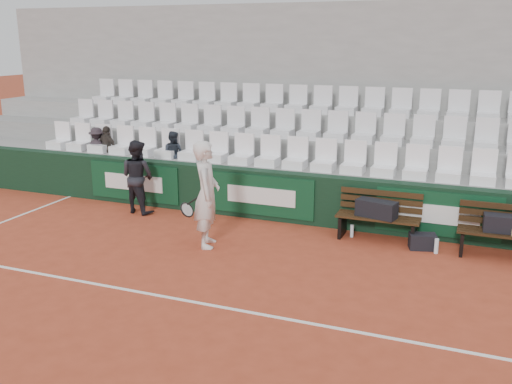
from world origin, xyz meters
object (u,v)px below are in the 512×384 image
Objects in this scene: spectator_c at (172,134)px; bench_left at (377,228)px; sports_bag_right at (503,224)px; spectator_a at (96,130)px; sports_bag_left at (377,209)px; water_bottle_near at (352,231)px; spectator_b at (106,129)px; water_bottle_far at (436,246)px; tennis_player at (207,194)px; sports_bag_ground at (422,241)px; bench_right at (503,245)px; ball_kid at (137,177)px.

bench_left is at bearing 163.90° from spectator_c.
sports_bag_right is 0.62× the size of spectator_a.
sports_bag_left is 0.65m from water_bottle_near.
sports_bag_right is 0.59× the size of spectator_b.
sports_bag_right is at bearing -173.99° from spectator_b.
water_bottle_far is 0.25× the size of spectator_c.
spectator_b is at bearing -4.52° from spectator_c.
tennis_player is at bearing 125.68° from spectator_c.
bench_left is 2.09× the size of sports_bag_left.
sports_bag_ground is 0.43× the size of spectator_c.
sports_bag_right is at bearing 15.02° from tennis_player.
water_bottle_near is at bearing -176.21° from spectator_b.
sports_bag_right reaches higher than bench_right.
spectator_a is at bearing -20.71° from ball_kid.
tennis_player is at bearing -153.15° from bench_left.
water_bottle_near is 6.57m from spectator_a.
ball_kid is at bearing -178.80° from bench_left.
water_bottle_far is (-1.02, -0.22, -0.46)m from sports_bag_right.
water_bottle_far is 0.25× the size of spectator_b.
sports_bag_ground is at bearing 163.77° from spectator_c.
spectator_c is (0.25, 1.08, 0.75)m from ball_kid.
spectator_a reaches higher than tennis_player.
sports_bag_right is (-0.04, 0.02, 0.37)m from bench_right.
bench_right is 6.35× the size of water_bottle_near.
water_bottle_far is 0.14× the size of tennis_player.
bench_left is 3.18m from tennis_player.
water_bottle_far is 4.07m from tennis_player.
bench_right is 1.30m from sports_bag_ground.
sports_bag_ground is 5.88m from ball_kid.
spectator_a is at bearing -4.52° from spectator_c.
sports_bag_left is at bearing 26.33° from tennis_player.
sports_bag_right is 2.36× the size of water_bottle_far.
tennis_player is (-3.59, -1.22, 0.81)m from sports_bag_ground.
spectator_a reaches higher than sports_bag_left.
water_bottle_near is (-1.29, 0.16, -0.02)m from sports_bag_ground.
bench_left is at bearing 58.73° from sports_bag_left.
bench_right is 0.97× the size of ball_kid.
bench_left is 7.00m from spectator_a.
spectator_b is at bearing 166.80° from spectator_a.
bench_left is 3.32× the size of sports_bag_ground.
tennis_player reaches higher than water_bottle_near.
water_bottle_far is 7.82m from spectator_b.
sports_bag_right is (2.11, -0.05, -0.01)m from sports_bag_left.
bench_left is 1.00× the size of bench_right.
bench_right is at bearing 166.41° from spectator_c.
sports_bag_ground is 7.56m from spectator_b.
sports_bag_left is 1.16× the size of sports_bag_right.
sports_bag_right is 0.33× the size of tennis_player.
spectator_c reaches higher than tennis_player.
spectator_a is (-8.90, 1.08, 0.91)m from sports_bag_right.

